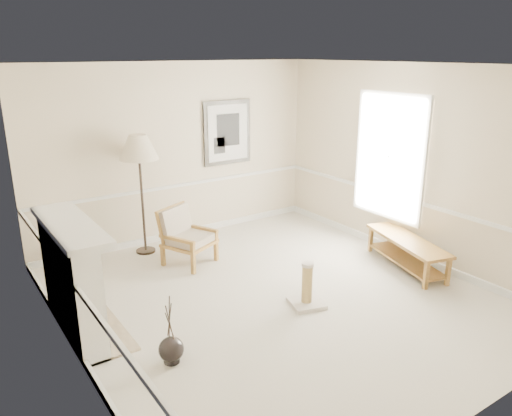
% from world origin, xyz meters
% --- Properties ---
extents(ground, '(5.50, 5.50, 0.00)m').
position_xyz_m(ground, '(0.00, 0.00, 0.00)').
color(ground, silver).
rests_on(ground, ground).
extents(room, '(5.04, 5.54, 2.92)m').
position_xyz_m(room, '(0.14, 0.08, 1.87)').
color(room, beige).
rests_on(room, ground).
extents(fireplace, '(0.64, 1.64, 1.31)m').
position_xyz_m(fireplace, '(-2.34, 0.60, 0.64)').
color(fireplace, white).
rests_on(fireplace, ground).
extents(floor_vase, '(0.26, 0.26, 0.76)m').
position_xyz_m(floor_vase, '(-1.72, -0.53, 0.14)').
color(floor_vase, black).
rests_on(floor_vase, ground).
extents(armchair, '(0.86, 0.88, 0.85)m').
position_xyz_m(armchair, '(-0.45, 1.70, 0.46)').
color(armchair, olive).
rests_on(armchair, ground).
extents(floor_lamp, '(0.62, 0.62, 1.87)m').
position_xyz_m(floor_lamp, '(-0.79, 2.40, 1.63)').
color(floor_lamp, black).
rests_on(floor_lamp, ground).
extents(bench, '(0.86, 1.60, 0.44)m').
position_xyz_m(bench, '(2.15, -0.32, 0.29)').
color(bench, olive).
rests_on(bench, ground).
extents(scratching_post, '(0.50, 0.50, 0.57)m').
position_xyz_m(scratching_post, '(0.20, -0.38, 0.18)').
color(scratching_post, beige).
rests_on(scratching_post, ground).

